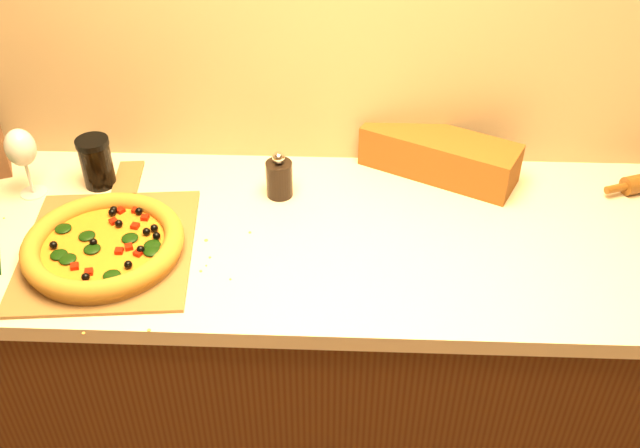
# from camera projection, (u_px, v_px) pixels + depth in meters

# --- Properties ---
(cabinet) EXTENTS (2.80, 0.65, 0.86)m
(cabinet) POSITION_uv_depth(u_px,v_px,m) (326.00, 363.00, 1.98)
(cabinet) COLOR #4A230F
(cabinet) RESTS_ON ground
(countertop) EXTENTS (2.84, 0.68, 0.04)m
(countertop) POSITION_uv_depth(u_px,v_px,m) (327.00, 238.00, 1.71)
(countertop) COLOR beige
(countertop) RESTS_ON cabinet
(pizza_peel) EXTENTS (0.42, 0.60, 0.01)m
(pizza_peel) POSITION_uv_depth(u_px,v_px,m) (110.00, 244.00, 1.65)
(pizza_peel) COLOR brown
(pizza_peel) RESTS_ON countertop
(pizza) EXTENTS (0.36, 0.36, 0.05)m
(pizza) POSITION_uv_depth(u_px,v_px,m) (104.00, 245.00, 1.60)
(pizza) COLOR #B46C2D
(pizza) RESTS_ON pizza_peel
(pepper_grinder) EXTENTS (0.07, 0.07, 0.13)m
(pepper_grinder) POSITION_uv_depth(u_px,v_px,m) (279.00, 178.00, 1.78)
(pepper_grinder) COLOR black
(pepper_grinder) RESTS_ON countertop
(bread_bag) EXTENTS (0.42, 0.30, 0.11)m
(bread_bag) POSITION_uv_depth(u_px,v_px,m) (439.00, 155.00, 1.86)
(bread_bag) COLOR brown
(bread_bag) RESTS_ON countertop
(wine_glass) EXTENTS (0.08, 0.08, 0.19)m
(wine_glass) POSITION_uv_depth(u_px,v_px,m) (21.00, 149.00, 1.74)
(wine_glass) COLOR silver
(wine_glass) RESTS_ON countertop
(dark_jar) EXTENTS (0.08, 0.08, 0.13)m
(dark_jar) POSITION_uv_depth(u_px,v_px,m) (96.00, 162.00, 1.81)
(dark_jar) COLOR black
(dark_jar) RESTS_ON countertop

